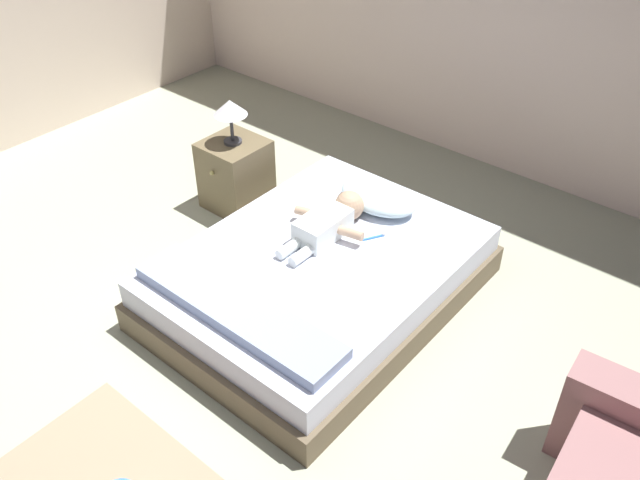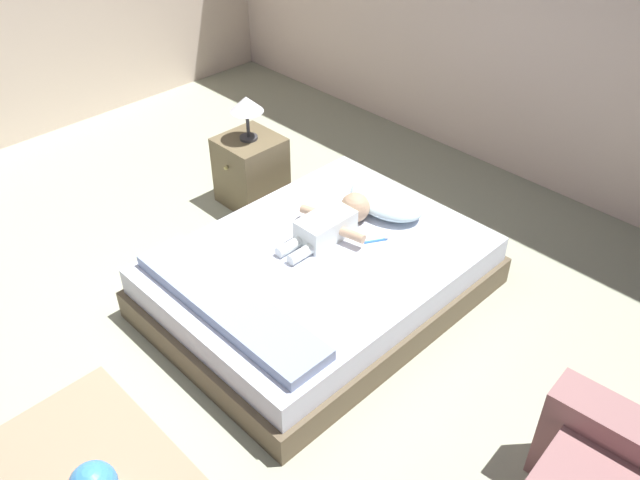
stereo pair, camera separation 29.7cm
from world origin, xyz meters
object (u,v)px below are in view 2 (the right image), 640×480
bed (320,277)px  nightstand (251,170)px  lamp (246,106)px  pillow (386,200)px  toothbrush (377,240)px  baby (334,222)px

bed → nightstand: (-1.13, 0.41, 0.09)m
bed → lamp: lamp is taller
pillow → toothbrush: size_ratio=3.82×
nightstand → lamp: (0.00, 0.00, 0.51)m
pillow → toothbrush: bearing=-57.1°
baby → nightstand: baby is taller
bed → baby: size_ratio=2.79×
lamp → baby: bearing=-10.9°
bed → pillow: bearing=93.2°
lamp → toothbrush: bearing=-3.5°
bed → baby: (-0.09, 0.21, 0.26)m
nightstand → lamp: bearing=90.0°
pillow → lamp: lamp is taller
baby → lamp: size_ratio=2.14×
pillow → baby: bearing=-98.3°
bed → pillow: size_ratio=3.58×
pillow → baby: size_ratio=0.78×
bed → pillow: (-0.03, 0.62, 0.25)m
bed → toothbrush: (0.16, 0.33, 0.19)m
bed → toothbrush: 0.41m
pillow → nightstand: (-1.09, -0.21, -0.16)m
bed → nightstand: size_ratio=3.72×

